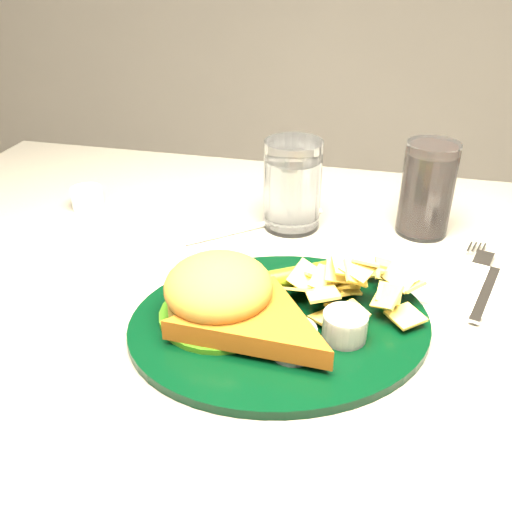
{
  "coord_description": "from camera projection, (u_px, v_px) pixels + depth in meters",
  "views": [
    {
      "loc": [
        0.12,
        -0.57,
        1.13
      ],
      "look_at": [
        -0.01,
        -0.02,
        0.8
      ],
      "focal_mm": 40.0,
      "sensor_mm": 36.0,
      "label": 1
    }
  ],
  "objects": [
    {
      "name": "water_glass",
      "position": [
        292.0,
        185.0,
        0.8
      ],
      "size": [
        0.1,
        0.1,
        0.13
      ],
      "primitive_type": "cylinder",
      "rotation": [
        0.0,
        0.0,
        0.39
      ],
      "color": "white",
      "rests_on": "table"
    },
    {
      "name": "dinner_plate",
      "position": [
        280.0,
        299.0,
        0.6
      ],
      "size": [
        0.4,
        0.37,
        0.07
      ],
      "primitive_type": null,
      "rotation": [
        0.0,
        0.0,
        0.39
      ],
      "color": "black",
      "rests_on": "table"
    },
    {
      "name": "ramekin",
      "position": [
        87.0,
        198.0,
        0.87
      ],
      "size": [
        0.06,
        0.06,
        0.03
      ],
      "primitive_type": "cylinder",
      "rotation": [
        0.0,
        0.0,
        -0.24
      ],
      "color": "white",
      "rests_on": "table"
    },
    {
      "name": "table",
      "position": [
        268.0,
        486.0,
        0.88
      ],
      "size": [
        1.2,
        0.8,
        0.75
      ],
      "primitive_type": null,
      "color": "gray",
      "rests_on": "ground"
    },
    {
      "name": "fork_napkin",
      "position": [
        484.0,
        289.0,
        0.67
      ],
      "size": [
        0.17,
        0.2,
        0.01
      ],
      "primitive_type": null,
      "rotation": [
        0.0,
        0.0,
        -0.29
      ],
      "color": "silver",
      "rests_on": "table"
    },
    {
      "name": "cola_glass",
      "position": [
        427.0,
        189.0,
        0.78
      ],
      "size": [
        0.08,
        0.08,
        0.13
      ],
      "primitive_type": "cylinder",
      "rotation": [
        0.0,
        0.0,
        -0.1
      ],
      "color": "black",
      "rests_on": "table"
    },
    {
      "name": "wrapped_straw",
      "position": [
        257.0,
        226.0,
        0.82
      ],
      "size": [
        0.22,
        0.2,
        0.01
      ],
      "primitive_type": null,
      "rotation": [
        0.0,
        0.0,
        0.72
      ],
      "color": "white",
      "rests_on": "table"
    }
  ]
}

